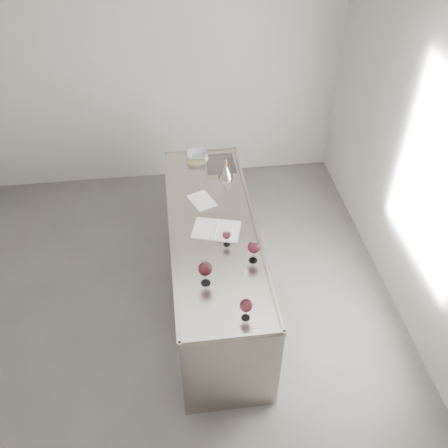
{
  "coord_description": "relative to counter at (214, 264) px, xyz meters",
  "views": [
    {
      "loc": [
        0.17,
        -2.95,
        3.81
      ],
      "look_at": [
        0.59,
        0.23,
        1.02
      ],
      "focal_mm": 40.0,
      "sensor_mm": 36.0,
      "label": 1
    }
  ],
  "objects": [
    {
      "name": "wine_glass_small",
      "position": [
        0.09,
        -0.24,
        0.57
      ],
      "size": [
        0.07,
        0.07,
        0.15
      ],
      "rotation": [
        0.0,
        0.0,
        -0.05
      ],
      "color": "white",
      "rests_on": "counter"
    },
    {
      "name": "ceramic_bowl",
      "position": [
        -0.05,
        1.08,
        0.51
      ],
      "size": [
        0.21,
        0.21,
        0.05
      ],
      "primitive_type": "imported",
      "rotation": [
        0.0,
        0.0,
        -0.02
      ],
      "color": "gray",
      "rests_on": "trivet"
    },
    {
      "name": "counter",
      "position": [
        0.0,
        0.0,
        0.0
      ],
      "size": [
        0.77,
        2.42,
        0.97
      ],
      "color": "#9C948C",
      "rests_on": "ground"
    },
    {
      "name": "trivet",
      "position": [
        -0.05,
        1.08,
        0.48
      ],
      "size": [
        0.25,
        0.25,
        0.02
      ],
      "primitive_type": "cylinder",
      "rotation": [
        0.0,
        0.0,
        -0.08
      ],
      "color": "#D1BD87",
      "rests_on": "counter"
    },
    {
      "name": "loose_paper_top",
      "position": [
        -0.06,
        0.38,
        0.47
      ],
      "size": [
        0.28,
        0.32,
        0.0
      ],
      "primitive_type": "cube",
      "rotation": [
        0.0,
        0.0,
        0.38
      ],
      "color": "silver",
      "rests_on": "counter"
    },
    {
      "name": "wine_glass_middle",
      "position": [
        0.12,
        -1.02,
        0.6
      ],
      "size": [
        0.09,
        0.09,
        0.18
      ],
      "rotation": [
        0.0,
        0.0,
        0.39
      ],
      "color": "white",
      "rests_on": "counter"
    },
    {
      "name": "wine_glass_left",
      "position": [
        -0.13,
        -0.65,
        0.62
      ],
      "size": [
        0.11,
        0.11,
        0.22
      ],
      "rotation": [
        0.0,
        0.0,
        0.34
      ],
      "color": "white",
      "rests_on": "counter"
    },
    {
      "name": "wine_funnel",
      "position": [
        0.21,
        0.72,
        0.54
      ],
      "size": [
        0.15,
        0.15,
        0.23
      ],
      "rotation": [
        0.0,
        0.0,
        -0.05
      ],
      "color": "gray",
      "rests_on": "counter"
    },
    {
      "name": "wine_glass_right",
      "position": [
        0.27,
        -0.45,
        0.61
      ],
      "size": [
        0.1,
        0.1,
        0.2
      ],
      "rotation": [
        0.0,
        0.0,
        -0.29
      ],
      "color": "white",
      "rests_on": "counter"
    },
    {
      "name": "notebook",
      "position": [
        0.02,
        -0.05,
        0.47
      ],
      "size": [
        0.46,
        0.38,
        0.02
      ],
      "rotation": [
        0.0,
        0.0,
        -0.28
      ],
      "color": "white",
      "rests_on": "counter"
    },
    {
      "name": "room_shell",
      "position": [
        -0.5,
        -0.3,
        0.93
      ],
      "size": [
        4.54,
        5.04,
        2.84
      ],
      "color": "#4D4B48",
      "rests_on": "ground"
    }
  ]
}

